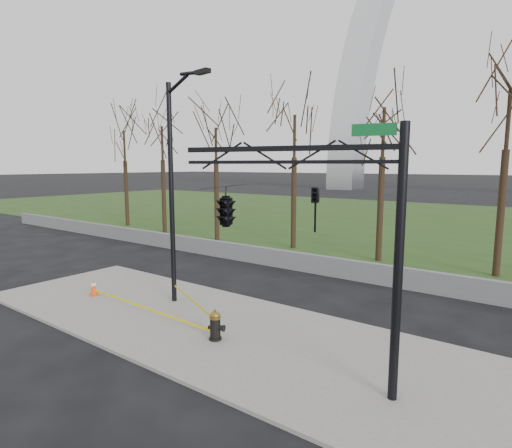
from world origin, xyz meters
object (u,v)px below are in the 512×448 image
Objects in this scene: traffic_signal_mast at (255,208)px; street_light at (174,178)px; traffic_cone at (94,287)px; fire_hydrant at (216,326)px.

street_light is at bearing 141.62° from traffic_signal_mast.
traffic_cone is at bearing -147.14° from street_light.
street_light reaches higher than traffic_cone.
fire_hydrant is 4.23m from traffic_signal_mast.
traffic_signal_mast reaches higher than fire_hydrant.
fire_hydrant is 6.66m from traffic_cone.
street_light reaches higher than traffic_signal_mast.
traffic_cone is at bearing 161.94° from fire_hydrant.
traffic_signal_mast is at bearing -7.09° from traffic_cone.
street_light is (3.24, 1.39, 4.28)m from traffic_cone.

